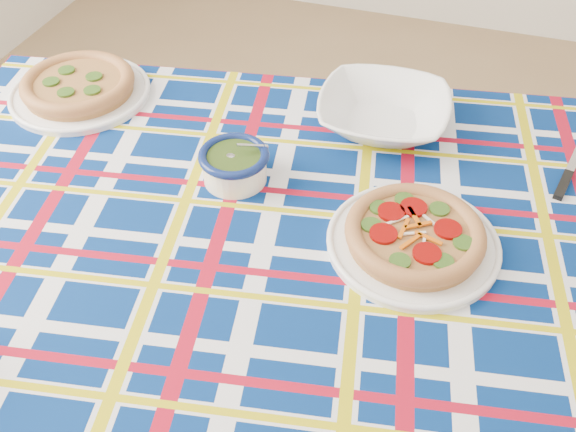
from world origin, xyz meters
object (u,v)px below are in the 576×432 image
(dining_table, at_px, (312,263))
(pesto_bowl, at_px, (234,163))
(main_focaccia_plate, at_px, (415,234))
(serving_bowl, at_px, (383,112))

(dining_table, relative_size, pesto_bowl, 13.00)
(main_focaccia_plate, xyz_separation_m, serving_bowl, (-0.12, 0.31, 0.00))
(pesto_bowl, xyz_separation_m, serving_bowl, (0.22, 0.24, -0.01))
(pesto_bowl, bearing_deg, serving_bowl, 48.15)
(dining_table, height_order, pesto_bowl, pesto_bowl)
(pesto_bowl, distance_m, serving_bowl, 0.33)
(main_focaccia_plate, xyz_separation_m, pesto_bowl, (-0.34, 0.07, 0.01))
(serving_bowl, bearing_deg, main_focaccia_plate, -69.34)
(pesto_bowl, relative_size, serving_bowl, 0.49)
(dining_table, bearing_deg, pesto_bowl, 142.87)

